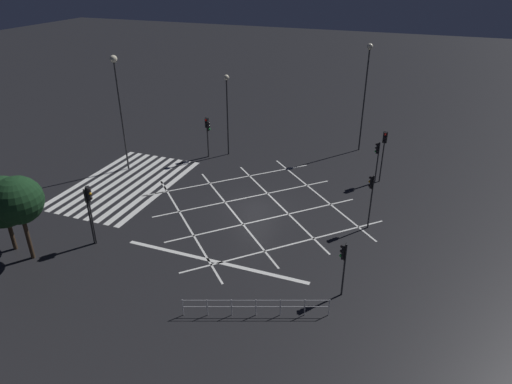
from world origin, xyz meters
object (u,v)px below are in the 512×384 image
at_px(traffic_light_nw_cross, 377,154).
at_px(street_tree_near, 2,202).
at_px(traffic_light_median_north, 371,191).
at_px(street_lamp_west, 227,99).
at_px(traffic_light_se_cross, 90,204).
at_px(street_lamp_far, 367,77).
at_px(traffic_light_sw_main, 207,129).
at_px(street_tree_far, 18,200).
at_px(traffic_light_se_main, 88,205).
at_px(traffic_light_ne_cross, 343,259).
at_px(street_lamp_east, 117,86).
at_px(traffic_light_sw_cross, 208,131).
at_px(traffic_light_nw_main, 384,147).

distance_m(traffic_light_nw_cross, street_tree_near, 27.87).
relative_size(traffic_light_nw_cross, traffic_light_median_north, 0.89).
distance_m(traffic_light_median_north, street_lamp_west, 17.52).
relative_size(traffic_light_se_cross, street_lamp_far, 0.42).
xyz_separation_m(traffic_light_median_north, street_tree_near, (11.01, -21.24, 0.57)).
height_order(traffic_light_sw_main, street_tree_far, street_tree_far).
height_order(traffic_light_se_main, traffic_light_median_north, traffic_light_median_north).
bearing_deg(traffic_light_ne_cross, traffic_light_sw_main, -44.28).
bearing_deg(street_lamp_east, street_lamp_west, 132.21).
relative_size(traffic_light_median_north, street_tree_far, 0.72).
xyz_separation_m(traffic_light_nw_cross, street_tree_far, (19.05, -18.81, 1.55)).
xyz_separation_m(traffic_light_se_main, street_lamp_west, (-17.54, 2.03, 2.61)).
distance_m(traffic_light_sw_cross, traffic_light_sw_main, 0.23).
bearing_deg(street_tree_far, street_lamp_east, -169.79).
xyz_separation_m(traffic_light_nw_cross, street_lamp_west, (-1.37, -14.21, 2.87)).
bearing_deg(street_lamp_far, traffic_light_se_main, -30.65).
relative_size(traffic_light_median_north, street_tree_near, 0.79).
height_order(traffic_light_nw_main, traffic_light_sw_cross, traffic_light_nw_main).
distance_m(traffic_light_se_cross, traffic_light_se_main, 0.30).
distance_m(traffic_light_nw_cross, street_lamp_east, 22.48).
bearing_deg(street_lamp_east, traffic_light_sw_cross, 132.10).
bearing_deg(traffic_light_se_main, traffic_light_nw_main, -45.37).
relative_size(traffic_light_se_cross, traffic_light_ne_cross, 1.25).
distance_m(traffic_light_nw_cross, street_lamp_far, 8.82).
relative_size(traffic_light_median_north, street_lamp_far, 0.40).
xyz_separation_m(traffic_light_nw_cross, traffic_light_se_main, (16.17, -16.24, 0.26)).
distance_m(traffic_light_se_main, traffic_light_sw_main, 16.25).
bearing_deg(traffic_light_nw_main, traffic_light_se_cross, -44.87).
height_order(traffic_light_ne_cross, street_lamp_far, street_lamp_far).
bearing_deg(traffic_light_ne_cross, street_lamp_west, -49.46).
height_order(street_lamp_east, street_tree_far, street_lamp_east).
xyz_separation_m(traffic_light_nw_cross, street_lamp_east, (5.08, -21.33, 4.95)).
height_order(street_tree_near, street_tree_far, street_tree_far).
bearing_deg(street_lamp_far, traffic_light_nw_cross, 19.21).
relative_size(traffic_light_nw_cross, traffic_light_se_cross, 0.85).
bearing_deg(traffic_light_ne_cross, traffic_light_se_cross, 2.28).
bearing_deg(street_lamp_west, street_tree_near, -17.84).
height_order(traffic_light_se_main, street_lamp_far, street_lamp_far).
bearing_deg(traffic_light_se_cross, traffic_light_se_main, 164.08).
bearing_deg(traffic_light_se_cross, traffic_light_median_north, 27.30).
relative_size(traffic_light_nw_main, street_tree_far, 0.80).
bearing_deg(traffic_light_sw_cross, traffic_light_se_cross, -91.27).
bearing_deg(street_tree_near, traffic_light_median_north, 117.42).
distance_m(traffic_light_median_north, street_tree_far, 22.51).
xyz_separation_m(traffic_light_median_north, traffic_light_sw_main, (-7.75, -16.34, -0.13)).
distance_m(traffic_light_se_main, street_lamp_east, 13.07).
distance_m(traffic_light_ne_cross, traffic_light_sw_main, 22.44).
height_order(street_lamp_east, street_tree_near, street_lamp_east).
bearing_deg(traffic_light_sw_cross, traffic_light_se_main, -92.07).
relative_size(street_lamp_west, street_tree_near, 1.50).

